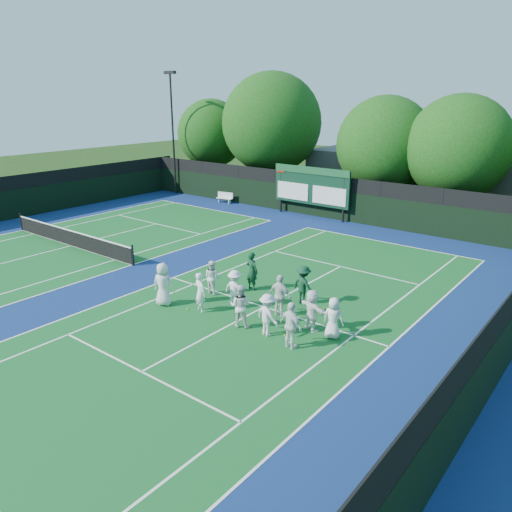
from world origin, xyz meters
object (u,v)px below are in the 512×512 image
Objects in this scene: scoreboard at (311,186)px; tennis_net at (71,238)px; bench at (225,197)px; coach_left at (252,271)px.

scoreboard is 0.53× the size of tennis_net.
tennis_net reaches higher than bench.
tennis_net is 8.09× the size of bench.
bench is 0.80× the size of coach_left.
tennis_net is (-6.99, -14.59, -1.70)m from scoreboard.
coach_left is at bearing 5.63° from tennis_net.
scoreboard is 4.30× the size of bench.
bench is at bearing 93.68° from tennis_net.
coach_left is at bearing -68.00° from scoreboard.
tennis_net is at bearing -115.60° from scoreboard.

